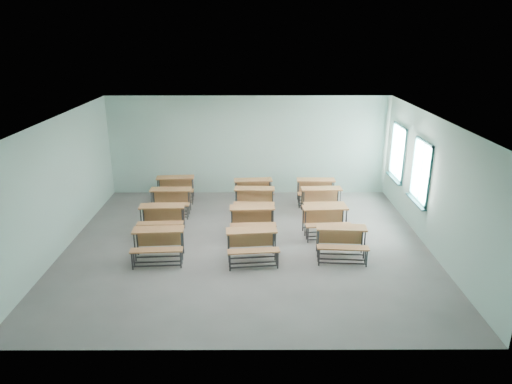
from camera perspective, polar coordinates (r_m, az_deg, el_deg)
room at (r=10.99m, az=-0.75°, el=0.92°), size 9.04×8.04×3.24m
desk_unit_r0c0 at (r=10.91m, az=-12.11°, el=-5.92°), size 1.23×0.87×0.74m
desk_unit_r0c1 at (r=10.64m, az=-0.51°, el=-6.15°), size 1.26×0.91×0.74m
desk_unit_r0c2 at (r=10.97m, az=10.62°, el=-5.67°), size 1.23×0.87×0.74m
desk_unit_r1c0 at (r=12.32m, az=-11.68°, el=-2.88°), size 1.22×0.84×0.74m
desk_unit_r1c1 at (r=11.97m, az=-0.46°, el=-3.12°), size 1.22×0.86×0.74m
desk_unit_r1c2 at (r=12.10m, az=8.69°, el=-3.11°), size 1.24×0.88×0.74m
desk_unit_r2c0 at (r=13.55m, az=-10.66°, el=-0.72°), size 1.19×0.80×0.74m
desk_unit_r2c1 at (r=13.39m, az=-0.21°, el=-0.62°), size 1.21×0.83×0.74m
desk_unit_r2c2 at (r=13.53m, az=8.24°, el=-0.62°), size 1.22×0.85×0.74m
desk_unit_r3c0 at (r=14.65m, az=-10.05°, el=0.86°), size 1.24×0.88×0.74m
desk_unit_r3c1 at (r=14.17m, az=-0.32°, el=0.53°), size 1.25×0.90×0.74m
desk_unit_r3c2 at (r=14.31m, az=7.50°, el=0.54°), size 1.20×0.82×0.74m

